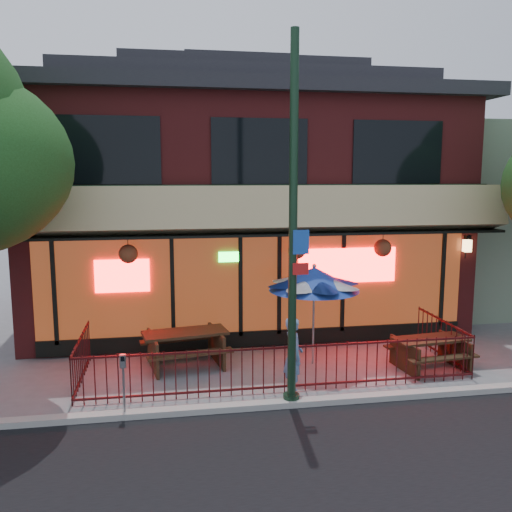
{
  "coord_description": "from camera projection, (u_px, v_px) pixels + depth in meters",
  "views": [
    {
      "loc": [
        -2.34,
        -10.16,
        4.43
      ],
      "look_at": [
        -0.29,
        2.0,
        2.57
      ],
      "focal_mm": 38.0,
      "sensor_mm": 36.0,
      "label": 1
    }
  ],
  "objects": [
    {
      "name": "neighbor_building",
      "position": [
        484.0,
        215.0,
        19.5
      ],
      "size": [
        6.0,
        7.0,
        6.0
      ],
      "primitive_type": "cube",
      "color": "gray",
      "rests_on": "ground"
    },
    {
      "name": "curb",
      "position": [
        292.0,
        403.0,
        10.46
      ],
      "size": [
        80.0,
        0.25,
        0.12
      ],
      "primitive_type": "cube",
      "color": "#999993",
      "rests_on": "ground"
    },
    {
      "name": "restaurant_building",
      "position": [
        238.0,
        184.0,
        17.28
      ],
      "size": [
        12.96,
        9.49,
        8.05
      ],
      "color": "maroon",
      "rests_on": "ground"
    },
    {
      "name": "street_light",
      "position": [
        293.0,
        244.0,
        10.09
      ],
      "size": [
        0.43,
        0.32,
        7.0
      ],
      "color": "black",
      "rests_on": "ground"
    },
    {
      "name": "patio_fence",
      "position": [
        282.0,
        358.0,
        11.35
      ],
      "size": [
        8.44,
        2.62,
        1.0
      ],
      "color": "#3E0D0F",
      "rests_on": "ground"
    },
    {
      "name": "patio_umbrella",
      "position": [
        314.0,
        279.0,
        12.52
      ],
      "size": [
        2.1,
        2.1,
        2.4
      ],
      "color": "gray",
      "rests_on": "ground"
    },
    {
      "name": "pedestrian",
      "position": [
        293.0,
        356.0,
        10.96
      ],
      "size": [
        0.39,
        0.59,
        1.6
      ],
      "primitive_type": "imported",
      "rotation": [
        0.0,
        0.0,
        1.58
      ],
      "color": "#567DAC",
      "rests_on": "ground"
    },
    {
      "name": "parking_meter_near",
      "position": [
        123.0,
        375.0,
        9.84
      ],
      "size": [
        0.12,
        0.1,
        1.21
      ],
      "color": "gray",
      "rests_on": "ground"
    },
    {
      "name": "ground",
      "position": [
        287.0,
        396.0,
        10.96
      ],
      "size": [
        80.0,
        80.0,
        0.0
      ],
      "primitive_type": "plane",
      "color": "gray",
      "rests_on": "ground"
    },
    {
      "name": "picnic_table_right",
      "position": [
        430.0,
        348.0,
        12.44
      ],
      "size": [
        1.83,
        1.48,
        0.73
      ],
      "color": "#352212",
      "rests_on": "ground"
    },
    {
      "name": "picnic_table_left",
      "position": [
        185.0,
        343.0,
        12.6
      ],
      "size": [
        2.15,
        1.78,
        0.83
      ],
      "color": "#3F2816",
      "rests_on": "ground"
    }
  ]
}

